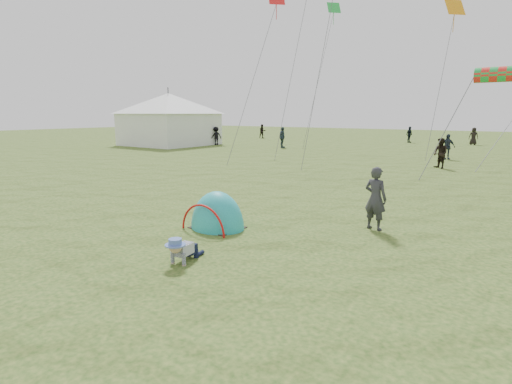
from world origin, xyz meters
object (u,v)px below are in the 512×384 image
Objects in this scene: standing_adult at (375,198)px; crawling_toddler at (182,249)px; event_marquee at (169,117)px; popup_tent at (218,228)px.

crawling_toddler is at bearing 73.44° from standing_adult.
crawling_toddler is 0.10× the size of event_marquee.
popup_tent is at bearing 44.32° from standing_adult.
standing_adult is at bearing -33.02° from event_marquee.
crawling_toddler is 0.45× the size of standing_adult.
standing_adult is at bearing 52.50° from crawling_toddler.
popup_tent is (-1.01, 2.22, -0.28)m from crawling_toddler.
event_marquee is at bearing 141.21° from popup_tent.
crawling_toddler is at bearing -42.35° from event_marquee.
popup_tent is 1.19× the size of standing_adult.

